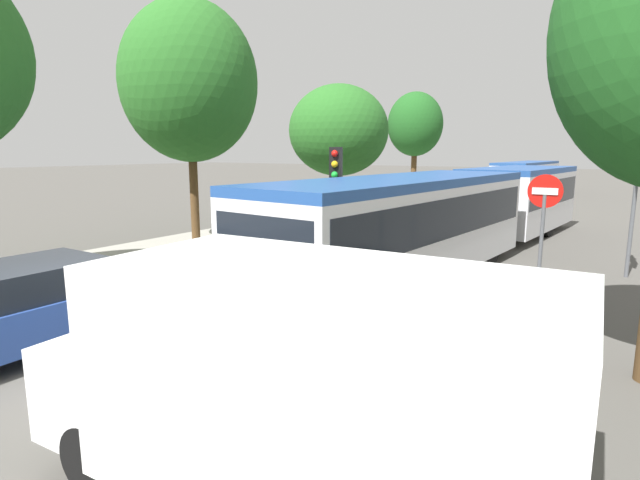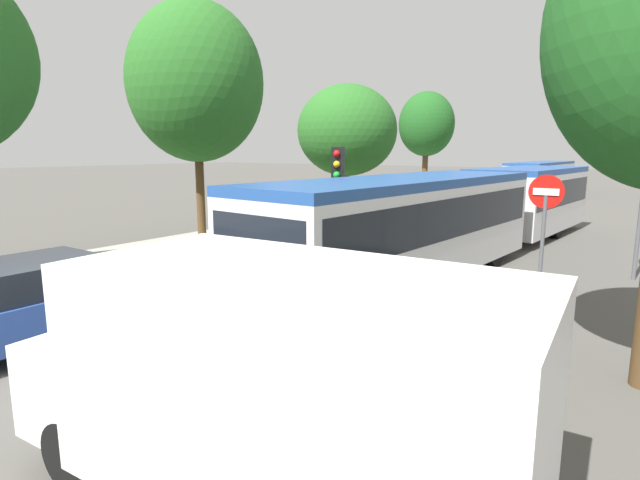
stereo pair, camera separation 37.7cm
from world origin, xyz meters
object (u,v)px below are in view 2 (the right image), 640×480
Objects in this scene: queued_car_white at (492,197)px; traffic_light at (338,181)px; city_bus_rear at (541,175)px; tree_left_distant at (426,126)px; queued_car_tan at (392,220)px; white_van at (275,382)px; queued_car_silver at (448,205)px; articulated_bus at (468,209)px; tree_left_mid at (196,83)px; no_entry_sign at (544,220)px; tree_left_far at (348,133)px; queued_car_green at (277,248)px; queued_car_blue at (33,302)px.

traffic_light reaches higher than queued_car_white.
tree_left_distant is (-4.96, -11.20, 3.48)m from city_bus_rear.
traffic_light is (1.06, -5.31, 1.75)m from queued_car_tan.
queued_car_white is at bearing -22.72° from tree_left_distant.
queued_car_tan is 12.39m from queued_car_white.
queued_car_white is at bearing -81.48° from white_van.
city_bus_rear is at bearing 66.09° from tree_left_distant.
queued_car_silver is at bearing -178.02° from city_bus_rear.
articulated_bus is at bearing -82.78° from white_van.
city_bus_rear is at bearing -167.77° from articulated_bus.
white_van is at bearing -38.79° from tree_left_mid.
no_entry_sign is at bearing -4.04° from tree_left_mid.
queued_car_silver is (-0.30, 6.37, -0.03)m from queued_car_tan.
queued_car_white is 26.38m from white_van.
tree_left_far reaches higher than articulated_bus.
tree_left_mid is (-5.12, -17.08, 4.86)m from queued_car_white.
tree_left_distant reaches higher than traffic_light.
white_van is (5.68, -25.76, 0.52)m from queued_car_white.
traffic_light is at bearing -173.55° from queued_car_silver.
queued_car_green is 22.06m from tree_left_distant.
queued_car_tan is 0.66× the size of tree_left_far.
tree_left_far reaches higher than no_entry_sign.
city_bus_rear is 2.79× the size of queued_car_silver.
queued_car_silver is at bearing -59.31° from tree_left_distant.
queued_car_white is at bearing -0.20° from queued_car_tan.
tree_left_far is at bearing 13.77° from queued_car_blue.
tree_left_distant reaches higher than queued_car_silver.
city_bus_rear is 4.05× the size of no_entry_sign.
city_bus_rear is at bearing 163.57° from traffic_light.
queued_car_silver is 0.64× the size of tree_left_far.
white_van reaches higher than queued_car_white.
queued_car_white is 0.58× the size of tree_left_distant.
tree_left_distant is (-5.15, 2.16, 4.17)m from queued_car_white.
tree_left_far reaches higher than queued_car_green.
city_bus_rear is 1.38× the size of tree_left_mid.
no_entry_sign is (6.62, -11.86, 1.16)m from queued_car_silver.
tree_left_far is (-4.24, -21.81, 2.73)m from city_bus_rear.
articulated_bus is 3.69m from queued_car_tan.
city_bus_rear reaches higher than white_van.
queued_car_blue is 0.60× the size of tree_left_distant.
tree_left_distant reaches higher than queued_car_tan.
queued_car_tan is (0.19, -25.75, -0.66)m from city_bus_rear.
queued_car_white is 10.14m from tree_left_far.
city_bus_rear is 2.79× the size of queued_car_white.
no_entry_sign is 0.34× the size of tree_left_mid.
queued_car_blue reaches higher than queued_car_silver.
tree_left_mid is at bearing -94.04° from no_entry_sign.
white_van is (5.96, -0.64, 0.49)m from queued_car_blue.
queued_car_tan is 0.52× the size of tree_left_mid.
city_bus_rear is 22.38m from tree_left_far.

